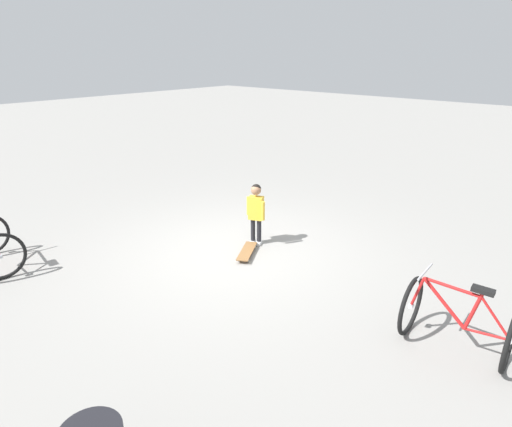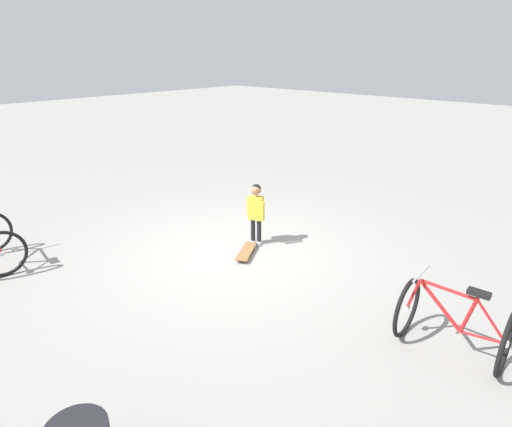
# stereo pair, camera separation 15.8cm
# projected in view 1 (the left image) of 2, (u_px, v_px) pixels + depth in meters

# --- Properties ---
(ground_plane) EXTENTS (50.00, 50.00, 0.00)m
(ground_plane) POSITION_uv_depth(u_px,v_px,m) (233.00, 253.00, 7.09)
(ground_plane) COLOR gray
(child_person) EXTENTS (0.41, 0.24, 1.06)m
(child_person) POSITION_uv_depth(u_px,v_px,m) (256.00, 208.00, 7.21)
(child_person) COLOR black
(child_person) RESTS_ON ground
(skateboard) EXTENTS (0.51, 0.71, 0.07)m
(skateboard) POSITION_uv_depth(u_px,v_px,m) (247.00, 251.00, 7.01)
(skateboard) COLOR olive
(skateboard) RESTS_ON ground
(bicycle_near) EXTENTS (1.11, 0.77, 0.85)m
(bicycle_near) POSITION_uv_depth(u_px,v_px,m) (458.00, 320.00, 4.68)
(bicycle_near) COLOR black
(bicycle_near) RESTS_ON ground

